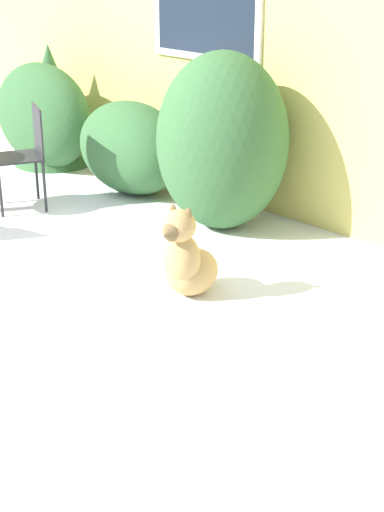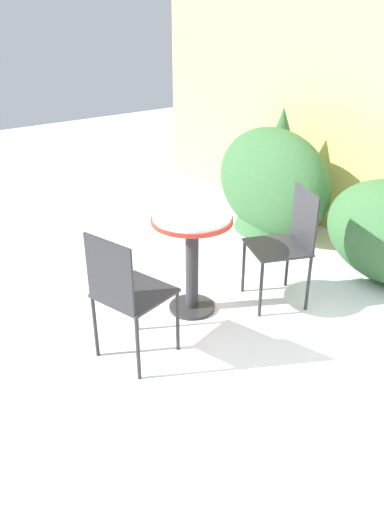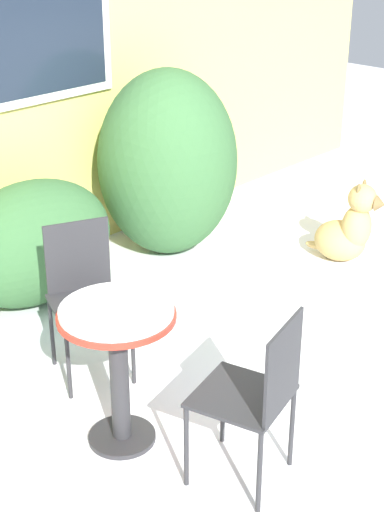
{
  "view_description": "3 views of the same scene",
  "coord_description": "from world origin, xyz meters",
  "px_view_note": "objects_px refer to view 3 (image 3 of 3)",
  "views": [
    {
      "loc": [
        4.96,
        -2.71,
        2.21
      ],
      "look_at": [
        1.58,
        0.57,
        0.26
      ],
      "focal_mm": 55.0,
      "sensor_mm": 36.0,
      "label": 1
    },
    {
      "loc": [
        1.53,
        -1.79,
        2.01
      ],
      "look_at": [
        -0.99,
        0.15,
        0.44
      ],
      "focal_mm": 35.0,
      "sensor_mm": 36.0,
      "label": 2
    },
    {
      "loc": [
        -3.08,
        -2.32,
        2.53
      ],
      "look_at": [
        0.0,
        0.6,
        0.55
      ],
      "focal_mm": 55.0,
      "sensor_mm": 36.0,
      "label": 3
    }
  ],
  "objects_px": {
    "patio_chair_far_side": "(256,392)",
    "patio_chair_near_table": "(85,292)",
    "dog": "(348,231)",
    "patio_table": "(118,342)"
  },
  "relations": [
    {
      "from": "patio_chair_far_side",
      "to": "patio_chair_near_table",
      "type": "bearing_deg",
      "value": -108.31
    },
    {
      "from": "patio_chair_near_table",
      "to": "dog",
      "type": "height_order",
      "value": "patio_chair_near_table"
    },
    {
      "from": "patio_chair_near_table",
      "to": "patio_chair_far_side",
      "type": "relative_size",
      "value": 1.0
    },
    {
      "from": "patio_table",
      "to": "patio_chair_near_table",
      "type": "bearing_deg",
      "value": 63.55
    },
    {
      "from": "patio_chair_far_side",
      "to": "dog",
      "type": "xyz_separation_m",
      "value": [
        2.36,
        1.04,
        -0.25
      ]
    },
    {
      "from": "patio_table",
      "to": "patio_chair_near_table",
      "type": "relative_size",
      "value": 0.87
    },
    {
      "from": "patio_chair_far_side",
      "to": "dog",
      "type": "relative_size",
      "value": 1.36
    },
    {
      "from": "patio_table",
      "to": "dog",
      "type": "relative_size",
      "value": 1.18
    },
    {
      "from": "patio_chair_near_table",
      "to": "patio_chair_far_side",
      "type": "bearing_deg",
      "value": -70.51
    },
    {
      "from": "patio_table",
      "to": "patio_chair_near_table",
      "type": "height_order",
      "value": "patio_chair_near_table"
    }
  ]
}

